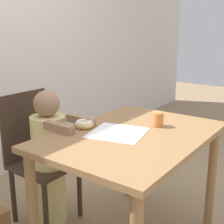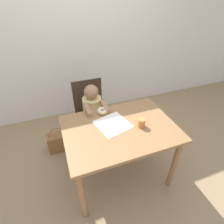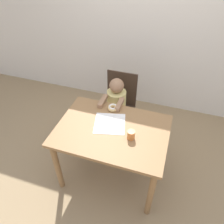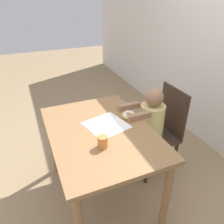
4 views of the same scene
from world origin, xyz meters
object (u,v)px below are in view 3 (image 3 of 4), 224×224
chair (119,107)px  child_figure (116,111)px  cup (131,135)px  donut (113,108)px  handbag (86,119)px

chair → child_figure: child_figure is taller
child_figure → cup: size_ratio=10.68×
donut → handbag: bearing=145.6°
donut → cup: cup is taller
chair → cup: 0.90m
cup → donut: bearing=129.7°
donut → cup: bearing=-50.3°
chair → handbag: chair is taller
chair → child_figure: (0.00, -0.12, 0.02)m
chair → child_figure: 0.13m
donut → cup: size_ratio=1.31×
child_figure → cup: (0.34, -0.64, 0.31)m
child_figure → donut: size_ratio=8.17×
chair → donut: chair is taller
child_figure → handbag: bearing=169.4°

